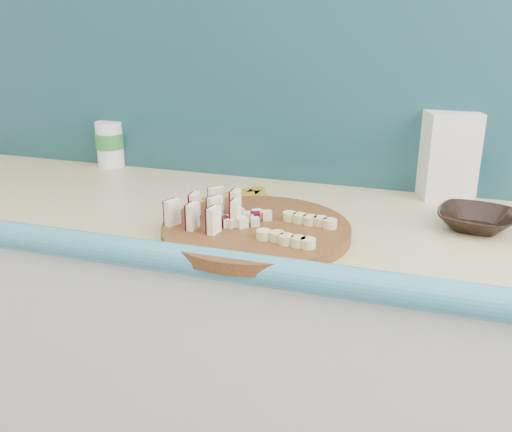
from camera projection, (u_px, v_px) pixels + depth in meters
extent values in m
cube|color=white|center=(260.00, 33.00, 1.50)|extent=(3.60, 0.04, 2.60)
cube|color=silver|center=(261.00, 381.00, 1.50)|extent=(2.20, 0.60, 0.88)
cube|color=#E1D084|center=(262.00, 219.00, 1.34)|extent=(2.20, 0.60, 0.03)
cube|color=teal|center=(214.00, 271.00, 1.08)|extent=(2.20, 0.06, 0.03)
cube|color=teal|center=(295.00, 89.00, 1.51)|extent=(2.20, 0.02, 0.50)
cylinder|color=#40240D|center=(256.00, 230.00, 1.20)|extent=(0.46, 0.46, 0.02)
cube|color=#F7F0C6|center=(173.00, 213.00, 1.19)|extent=(0.02, 0.04, 0.05)
cube|color=#3F0411|center=(169.00, 212.00, 1.19)|extent=(0.01, 0.03, 0.05)
cube|color=#F7F0C6|center=(195.00, 206.00, 1.23)|extent=(0.02, 0.04, 0.05)
cube|color=#3F0411|center=(192.00, 205.00, 1.23)|extent=(0.01, 0.03, 0.05)
cube|color=#F7F0C6|center=(216.00, 199.00, 1.27)|extent=(0.02, 0.04, 0.05)
cube|color=#3F0411|center=(213.00, 198.00, 1.28)|extent=(0.01, 0.03, 0.05)
cube|color=#F7F0C6|center=(193.00, 216.00, 1.16)|extent=(0.02, 0.04, 0.05)
cube|color=#3F0411|center=(189.00, 216.00, 1.17)|extent=(0.01, 0.03, 0.05)
cube|color=#F7F0C6|center=(215.00, 209.00, 1.21)|extent=(0.02, 0.04, 0.05)
cube|color=#3F0411|center=(212.00, 208.00, 1.21)|extent=(0.01, 0.03, 0.05)
cube|color=#F7F0C6|center=(236.00, 202.00, 1.25)|extent=(0.02, 0.04, 0.05)
cube|color=#3F0411|center=(232.00, 202.00, 1.25)|extent=(0.01, 0.03, 0.05)
cube|color=#F7F0C6|center=(214.00, 220.00, 1.14)|extent=(0.02, 0.04, 0.05)
cube|color=#3F0411|center=(210.00, 220.00, 1.15)|extent=(0.01, 0.03, 0.05)
cube|color=#F7F0C6|center=(236.00, 213.00, 1.18)|extent=(0.02, 0.04, 0.05)
cube|color=#3F0411|center=(232.00, 212.00, 1.19)|extent=(0.01, 0.03, 0.05)
cube|color=beige|center=(249.00, 219.00, 1.20)|extent=(0.02, 0.02, 0.02)
cube|color=beige|center=(254.00, 219.00, 1.20)|extent=(0.02, 0.02, 0.02)
cube|color=#3F0411|center=(256.00, 217.00, 1.21)|extent=(0.02, 0.02, 0.02)
cube|color=beige|center=(249.00, 217.00, 1.21)|extent=(0.02, 0.02, 0.02)
cube|color=beige|center=(247.00, 216.00, 1.22)|extent=(0.02, 0.02, 0.02)
cube|color=beige|center=(242.00, 215.00, 1.22)|extent=(0.02, 0.02, 0.02)
cube|color=beige|center=(242.00, 217.00, 1.21)|extent=(0.02, 0.02, 0.02)
cube|color=beige|center=(237.00, 218.00, 1.21)|extent=(0.02, 0.02, 0.02)
cube|color=#3F0411|center=(233.00, 220.00, 1.20)|extent=(0.02, 0.02, 0.02)
cube|color=beige|center=(241.00, 220.00, 1.19)|extent=(0.02, 0.02, 0.02)
cube|color=beige|center=(242.00, 222.00, 1.18)|extent=(0.02, 0.02, 0.02)
cube|color=beige|center=(246.00, 220.00, 1.19)|extent=(0.02, 0.02, 0.02)
cube|color=beige|center=(250.00, 221.00, 1.19)|extent=(0.02, 0.02, 0.02)
cylinder|color=#DACF85|center=(264.00, 234.00, 1.12)|extent=(0.03, 0.03, 0.02)
cylinder|color=#DACF85|center=(275.00, 237.00, 1.11)|extent=(0.03, 0.03, 0.02)
cylinder|color=#DACF85|center=(286.00, 239.00, 1.10)|extent=(0.03, 0.03, 0.02)
cylinder|color=#DACF85|center=(298.00, 241.00, 1.09)|extent=(0.03, 0.03, 0.02)
cylinder|color=#DACF85|center=(309.00, 243.00, 1.08)|extent=(0.03, 0.03, 0.02)
cylinder|color=#DACF85|center=(289.00, 216.00, 1.22)|extent=(0.03, 0.03, 0.02)
cylinder|color=#DACF85|center=(300.00, 218.00, 1.21)|extent=(0.03, 0.03, 0.02)
cylinder|color=#DACF85|center=(310.00, 220.00, 1.20)|extent=(0.03, 0.03, 0.02)
cylinder|color=#DACF85|center=(321.00, 221.00, 1.19)|extent=(0.03, 0.03, 0.02)
cylinder|color=#DACF85|center=(331.00, 223.00, 1.18)|extent=(0.03, 0.03, 0.02)
imported|color=black|center=(476.00, 220.00, 1.24)|extent=(0.19, 0.19, 0.04)
cube|color=silver|center=(449.00, 155.00, 1.42)|extent=(0.15, 0.13, 0.22)
cylinder|color=white|center=(110.00, 144.00, 1.71)|extent=(0.08, 0.08, 0.14)
cylinder|color=#2E7F37|center=(110.00, 141.00, 1.71)|extent=(0.08, 0.08, 0.05)
cube|color=gold|center=(229.00, 195.00, 1.46)|extent=(0.11, 0.13, 0.01)
cube|color=gold|center=(251.00, 195.00, 1.46)|extent=(0.04, 0.14, 0.01)
cube|color=gold|center=(264.00, 200.00, 1.42)|extent=(0.09, 0.14, 0.01)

